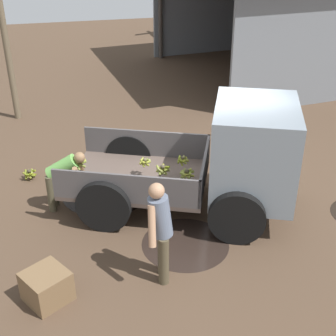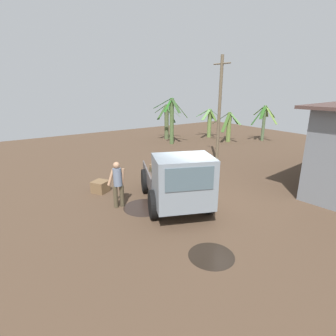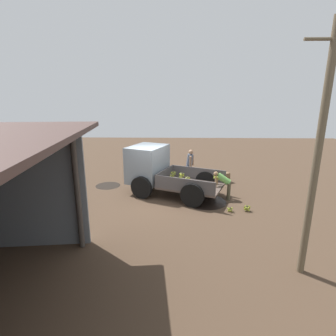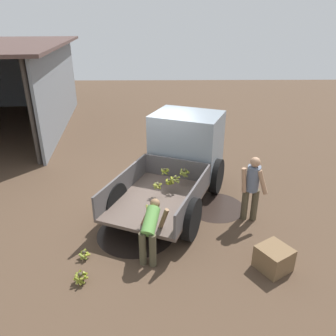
{
  "view_description": "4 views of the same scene",
  "coord_description": "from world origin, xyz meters",
  "px_view_note": "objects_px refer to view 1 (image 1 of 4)",
  "views": [
    {
      "loc": [
        -2.79,
        -8.01,
        5.01
      ],
      "look_at": [
        -1.18,
        -1.38,
        1.3
      ],
      "focal_mm": 50.0,
      "sensor_mm": 36.0,
      "label": 1
    },
    {
      "loc": [
        6.78,
        -5.96,
        4.25
      ],
      "look_at": [
        -1.61,
        -0.3,
        1.09
      ],
      "focal_mm": 28.0,
      "sensor_mm": 36.0,
      "label": 2
    },
    {
      "loc": [
        -0.78,
        10.64,
        4.28
      ],
      "look_at": [
        -0.49,
        -0.87,
        1.17
      ],
      "focal_mm": 28.0,
      "sensor_mm": 36.0,
      "label": 3
    },
    {
      "loc": [
        -8.36,
        -0.41,
        4.59
      ],
      "look_at": [
        -1.07,
        -0.53,
        1.2
      ],
      "focal_mm": 35.0,
      "sensor_mm": 36.0,
      "label": 4
    }
  ],
  "objects_px": {
    "person_foreground_visitor": "(160,228)",
    "banana_bunch_on_ground_0": "(30,174)",
    "cargo_truck": "(230,157)",
    "person_worker_loading": "(62,175)",
    "wooden_crate_0": "(47,286)",
    "utility_pole": "(0,5)",
    "banana_bunch_on_ground_1": "(61,169)"
  },
  "relations": [
    {
      "from": "banana_bunch_on_ground_0",
      "to": "wooden_crate_0",
      "type": "height_order",
      "value": "wooden_crate_0"
    },
    {
      "from": "cargo_truck",
      "to": "wooden_crate_0",
      "type": "bearing_deg",
      "value": -131.52
    },
    {
      "from": "banana_bunch_on_ground_1",
      "to": "wooden_crate_0",
      "type": "xyz_separation_m",
      "value": [
        -0.34,
        -3.82,
        0.13
      ]
    },
    {
      "from": "utility_pole",
      "to": "banana_bunch_on_ground_1",
      "type": "height_order",
      "value": "utility_pole"
    },
    {
      "from": "person_worker_loading",
      "to": "wooden_crate_0",
      "type": "height_order",
      "value": "person_worker_loading"
    },
    {
      "from": "cargo_truck",
      "to": "person_worker_loading",
      "type": "height_order",
      "value": "cargo_truck"
    },
    {
      "from": "cargo_truck",
      "to": "wooden_crate_0",
      "type": "relative_size",
      "value": 7.83
    },
    {
      "from": "utility_pole",
      "to": "banana_bunch_on_ground_0",
      "type": "height_order",
      "value": "utility_pole"
    },
    {
      "from": "banana_bunch_on_ground_0",
      "to": "cargo_truck",
      "type": "bearing_deg",
      "value": -29.57
    },
    {
      "from": "banana_bunch_on_ground_1",
      "to": "utility_pole",
      "type": "bearing_deg",
      "value": 106.5
    },
    {
      "from": "banana_bunch_on_ground_0",
      "to": "utility_pole",
      "type": "bearing_deg",
      "value": 96.06
    },
    {
      "from": "person_foreground_visitor",
      "to": "wooden_crate_0",
      "type": "distance_m",
      "value": 1.86
    },
    {
      "from": "cargo_truck",
      "to": "banana_bunch_on_ground_1",
      "type": "distance_m",
      "value": 3.88
    },
    {
      "from": "person_foreground_visitor",
      "to": "banana_bunch_on_ground_0",
      "type": "distance_m",
      "value": 4.28
    },
    {
      "from": "cargo_truck",
      "to": "banana_bunch_on_ground_0",
      "type": "distance_m",
      "value": 4.38
    },
    {
      "from": "cargo_truck",
      "to": "utility_pole",
      "type": "xyz_separation_m",
      "value": [
        -4.09,
        5.74,
        1.89
      ]
    },
    {
      "from": "utility_pole",
      "to": "person_worker_loading",
      "type": "xyz_separation_m",
      "value": [
        1.09,
        -4.95,
        -2.3
      ]
    },
    {
      "from": "cargo_truck",
      "to": "banana_bunch_on_ground_0",
      "type": "height_order",
      "value": "cargo_truck"
    },
    {
      "from": "cargo_truck",
      "to": "person_foreground_visitor",
      "type": "distance_m",
      "value": 2.29
    },
    {
      "from": "cargo_truck",
      "to": "person_worker_loading",
      "type": "xyz_separation_m",
      "value": [
        -3.01,
        0.79,
        -0.41
      ]
    },
    {
      "from": "wooden_crate_0",
      "to": "utility_pole",
      "type": "bearing_deg",
      "value": 95.49
    },
    {
      "from": "utility_pole",
      "to": "banana_bunch_on_ground_0",
      "type": "bearing_deg",
      "value": -83.94
    },
    {
      "from": "cargo_truck",
      "to": "person_worker_loading",
      "type": "relative_size",
      "value": 3.83
    },
    {
      "from": "utility_pole",
      "to": "wooden_crate_0",
      "type": "relative_size",
      "value": 10.03
    },
    {
      "from": "utility_pole",
      "to": "banana_bunch_on_ground_1",
      "type": "xyz_separation_m",
      "value": [
        1.05,
        -3.56,
        -2.91
      ]
    },
    {
      "from": "cargo_truck",
      "to": "banana_bunch_on_ground_1",
      "type": "xyz_separation_m",
      "value": [
        -3.04,
        2.18,
        -1.02
      ]
    },
    {
      "from": "person_foreground_visitor",
      "to": "banana_bunch_on_ground_0",
      "type": "bearing_deg",
      "value": -51.22
    },
    {
      "from": "utility_pole",
      "to": "person_worker_loading",
      "type": "distance_m",
      "value": 5.56
    },
    {
      "from": "cargo_truck",
      "to": "banana_bunch_on_ground_1",
      "type": "relative_size",
      "value": 18.13
    },
    {
      "from": "cargo_truck",
      "to": "wooden_crate_0",
      "type": "height_order",
      "value": "cargo_truck"
    },
    {
      "from": "person_worker_loading",
      "to": "cargo_truck",
      "type": "bearing_deg",
      "value": -0.14
    },
    {
      "from": "cargo_truck",
      "to": "person_foreground_visitor",
      "type": "xyz_separation_m",
      "value": [
        -1.66,
        -1.57,
        -0.19
      ]
    }
  ]
}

